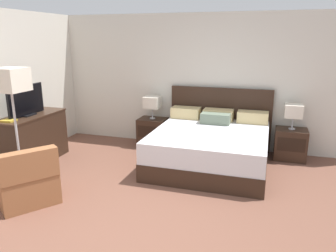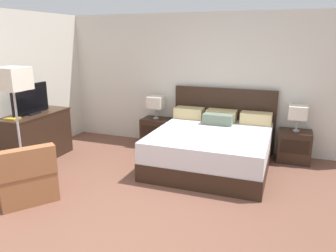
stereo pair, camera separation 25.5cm
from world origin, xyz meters
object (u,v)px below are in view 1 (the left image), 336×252
at_px(tv, 26,101).
at_px(table_lamp_right, 294,111).
at_px(table_lamp_left, 152,102).
at_px(armchair_by_window, 27,181).
at_px(nightstand_right, 290,144).
at_px(dresser, 33,138).
at_px(floor_lamp, 11,86).
at_px(bed, 211,146).
at_px(book_red_cover, 9,121).
at_px(nightstand_left, 153,132).

bearing_deg(tv, table_lamp_right, 20.05).
height_order(table_lamp_left, armchair_by_window, table_lamp_left).
distance_m(nightstand_right, tv, 4.51).
relative_size(table_lamp_right, dresser, 0.34).
distance_m(table_lamp_left, tv, 2.23).
relative_size(table_lamp_right, tv, 0.55).
bearing_deg(table_lamp_right, armchair_by_window, -140.86).
xyz_separation_m(dresser, floor_lamp, (0.46, -0.83, 1.02)).
distance_m(bed, book_red_cover, 3.19).
relative_size(bed, book_red_cover, 9.91).
relative_size(table_lamp_left, floor_lamp, 0.26).
bearing_deg(tv, table_lamp_left, 43.25).
relative_size(nightstand_left, table_lamp_right, 1.24).
bearing_deg(nightstand_right, bed, -151.78).
distance_m(nightstand_right, dresser, 4.42).
relative_size(dresser, book_red_cover, 6.39).
xyz_separation_m(bed, book_red_cover, (-2.89, -1.25, 0.51)).
height_order(nightstand_right, book_red_cover, book_red_cover).
height_order(table_lamp_right, tv, tv).
xyz_separation_m(table_lamp_right, dresser, (-4.17, -1.46, -0.43)).
bearing_deg(table_lamp_right, floor_lamp, -148.23).
bearing_deg(tv, book_red_cover, -90.40).
height_order(nightstand_right, table_lamp_right, table_lamp_right).
distance_m(nightstand_right, table_lamp_right, 0.59).
bearing_deg(floor_lamp, table_lamp_right, 31.77).
bearing_deg(tv, nightstand_left, 43.22).
bearing_deg(table_lamp_left, floor_lamp, -116.74).
bearing_deg(table_lamp_left, armchair_by_window, -105.40).
relative_size(nightstand_left, floor_lamp, 0.32).
distance_m(nightstand_right, book_red_cover, 4.63).
height_order(book_red_cover, armchair_by_window, book_red_cover).
distance_m(nightstand_left, book_red_cover, 2.58).
bearing_deg(armchair_by_window, nightstand_left, 74.59).
bearing_deg(bed, nightstand_left, 151.77).
xyz_separation_m(bed, armchair_by_window, (-2.01, -1.99, -0.05)).
bearing_deg(armchair_by_window, tv, 127.31).
distance_m(table_lamp_right, dresser, 4.44).
bearing_deg(nightstand_left, nightstand_right, 0.00).
relative_size(armchair_by_window, floor_lamp, 0.57).
height_order(nightstand_left, dresser, dresser).
height_order(nightstand_left, nightstand_right, same).
distance_m(table_lamp_left, book_red_cover, 2.52).
relative_size(table_lamp_right, book_red_cover, 2.20).
xyz_separation_m(dresser, tv, (0.00, -0.06, 0.64)).
bearing_deg(armchair_by_window, table_lamp_left, 74.60).
relative_size(tv, floor_lamp, 0.47).
relative_size(nightstand_right, armchair_by_window, 0.56).
bearing_deg(floor_lamp, bed, 33.50).
bearing_deg(bed, floor_lamp, -146.50).
bearing_deg(dresser, armchair_by_window, -53.93).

